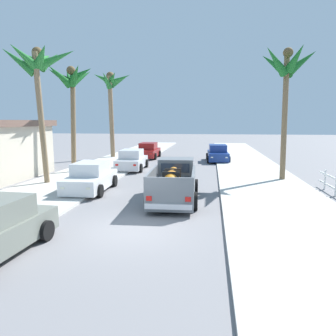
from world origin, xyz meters
The scene contains 14 objects.
ground_plane centered at (0.00, 0.00, 0.00)m, with size 160.00×160.00×0.00m, color slate.
sidewalk_left centered at (-5.64, 12.00, 0.06)m, with size 5.01×60.00×0.12m, color beige.
sidewalk_right centered at (5.64, 12.00, 0.06)m, with size 5.01×60.00×0.12m, color beige.
curb_left centered at (-4.54, 12.00, 0.05)m, with size 0.16×60.00×0.10m, color silver.
curb_right centered at (4.54, 12.00, 0.05)m, with size 0.16×60.00×0.10m, color silver.
pickup_truck centered at (0.96, 4.16, 0.81)m, with size 2.36×5.28×1.80m.
car_left_near centered at (-3.33, 13.01, 0.71)m, with size 2.16×4.32×1.54m.
car_right_near centered at (3.25, 18.88, 0.71)m, with size 2.17×4.32×1.54m.
car_left_mid centered at (-3.57, 20.64, 0.71)m, with size 2.03×4.26×1.54m.
car_left_far centered at (-3.62, 5.49, 0.71)m, with size 2.14×4.31×1.54m.
palm_tree_left_fore centered at (-7.00, 10.99, 6.18)m, with size 3.33×3.49×7.47m.
palm_tree_right_fore centered at (-6.84, 6.57, 6.55)m, with size 3.98×3.32×7.75m.
palm_tree_left_mid centered at (7.05, 10.08, 6.54)m, with size 3.60×3.81×8.01m.
palm_tree_right_mid centered at (-7.10, 20.17, 6.79)m, with size 3.67×3.98×8.38m.
Camera 1 is at (2.63, -10.05, 3.67)m, focal length 33.51 mm.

